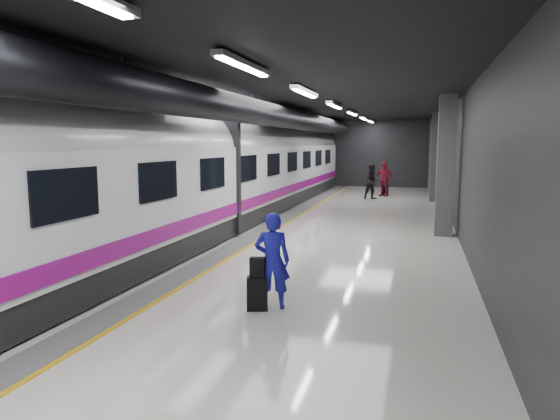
% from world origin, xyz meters
% --- Properties ---
extents(ground, '(40.00, 40.00, 0.00)m').
position_xyz_m(ground, '(0.00, 0.00, 0.00)').
color(ground, silver).
rests_on(ground, ground).
extents(platform_hall, '(10.02, 40.02, 4.51)m').
position_xyz_m(platform_hall, '(-0.29, 0.96, 3.54)').
color(platform_hall, black).
rests_on(platform_hall, ground).
extents(train, '(3.05, 38.00, 4.05)m').
position_xyz_m(train, '(-3.25, -0.00, 2.07)').
color(train, black).
rests_on(train, ground).
extents(traveler_main, '(0.72, 0.56, 1.76)m').
position_xyz_m(traveler_main, '(1.25, -6.43, 0.88)').
color(traveler_main, '#231AC9').
rests_on(traveler_main, ground).
extents(suitcase_main, '(0.42, 0.33, 0.61)m').
position_xyz_m(suitcase_main, '(1.02, -6.61, 0.30)').
color(suitcase_main, black).
rests_on(suitcase_main, ground).
extents(shoulder_bag, '(0.27, 0.15, 0.36)m').
position_xyz_m(shoulder_bag, '(1.03, -6.61, 0.79)').
color(shoulder_bag, black).
rests_on(shoulder_bag, suitcase_main).
extents(traveler_far_a, '(1.15, 1.07, 1.91)m').
position_xyz_m(traveler_far_a, '(1.34, 12.04, 0.95)').
color(traveler_far_a, black).
rests_on(traveler_far_a, ground).
extents(traveler_far_b, '(1.23, 0.81, 1.95)m').
position_xyz_m(traveler_far_b, '(1.82, 13.85, 0.97)').
color(traveler_far_b, maroon).
rests_on(traveler_far_b, ground).
extents(suitcase_far, '(0.40, 0.28, 0.56)m').
position_xyz_m(suitcase_far, '(1.87, 14.35, 0.28)').
color(suitcase_far, black).
rests_on(suitcase_far, ground).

